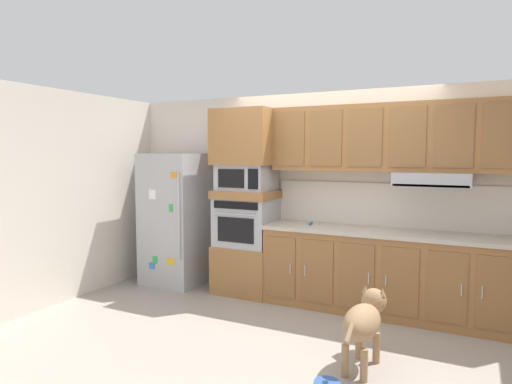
% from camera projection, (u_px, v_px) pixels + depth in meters
% --- Properties ---
extents(ground_plane, '(9.60, 9.60, 0.00)m').
position_uv_depth(ground_plane, '(298.00, 325.00, 4.53)').
color(ground_plane, '#9E9389').
extents(back_kitchen_wall, '(6.20, 0.12, 2.50)m').
position_uv_depth(back_kitchen_wall, '(331.00, 195.00, 5.42)').
color(back_kitchen_wall, beige).
rests_on(back_kitchen_wall, ground).
extents(side_panel_left, '(0.12, 7.10, 2.50)m').
position_uv_depth(side_panel_left, '(94.00, 193.00, 5.66)').
color(side_panel_left, beige).
rests_on(side_panel_left, ground).
extents(refrigerator, '(0.76, 0.73, 1.76)m').
position_uv_depth(refrigerator, '(175.00, 219.00, 5.96)').
color(refrigerator, '#ADADB2').
rests_on(refrigerator, ground).
extents(oven_base_cabinet, '(0.74, 0.62, 0.60)m').
position_uv_depth(oven_base_cabinet, '(247.00, 268.00, 5.61)').
color(oven_base_cabinet, '#996638').
rests_on(oven_base_cabinet, ground).
extents(built_in_oven, '(0.70, 0.62, 0.60)m').
position_uv_depth(built_in_oven, '(247.00, 222.00, 5.56)').
color(built_in_oven, '#A8AAAF').
rests_on(built_in_oven, oven_base_cabinet).
extents(appliance_mid_shelf, '(0.74, 0.62, 0.10)m').
position_uv_depth(appliance_mid_shelf, '(247.00, 194.00, 5.53)').
color(appliance_mid_shelf, '#996638').
rests_on(appliance_mid_shelf, built_in_oven).
extents(microwave, '(0.64, 0.54, 0.32)m').
position_uv_depth(microwave, '(247.00, 178.00, 5.51)').
color(microwave, '#A8AAAF').
rests_on(microwave, appliance_mid_shelf).
extents(appliance_upper_cabinet, '(0.74, 0.62, 0.68)m').
position_uv_depth(appliance_upper_cabinet, '(247.00, 137.00, 5.47)').
color(appliance_upper_cabinet, '#996638').
rests_on(appliance_upper_cabinet, microwave).
extents(lower_cabinet_run, '(3.08, 0.63, 0.88)m').
position_uv_depth(lower_cabinet_run, '(404.00, 276.00, 4.75)').
color(lower_cabinet_run, '#996638').
rests_on(lower_cabinet_run, ground).
extents(countertop_slab, '(3.12, 0.64, 0.04)m').
position_uv_depth(countertop_slab, '(405.00, 234.00, 4.71)').
color(countertop_slab, '#BCB2A3').
rests_on(countertop_slab, lower_cabinet_run).
extents(backsplash_panel, '(3.12, 0.02, 0.50)m').
position_uv_depth(backsplash_panel, '(409.00, 206.00, 4.95)').
color(backsplash_panel, silver).
rests_on(backsplash_panel, countertop_slab).
extents(upper_cabinet_with_hood, '(3.08, 0.48, 0.88)m').
position_uv_depth(upper_cabinet_with_hood, '(411.00, 140.00, 4.73)').
color(upper_cabinet_with_hood, '#996638').
rests_on(upper_cabinet_with_hood, backsplash_panel).
extents(screwdriver, '(0.13, 0.12, 0.03)m').
position_uv_depth(screwdriver, '(311.00, 224.00, 5.20)').
color(screwdriver, blue).
rests_on(screwdriver, countertop_slab).
extents(dog, '(0.31, 0.93, 0.60)m').
position_uv_depth(dog, '(365.00, 319.00, 3.63)').
color(dog, '#997551').
rests_on(dog, ground).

